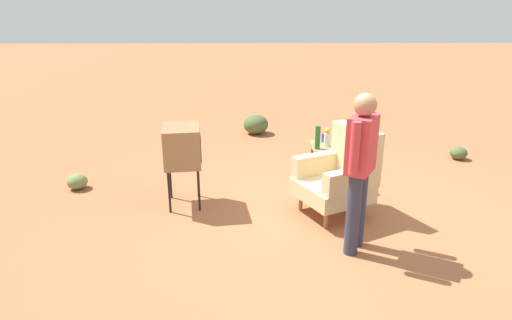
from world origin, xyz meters
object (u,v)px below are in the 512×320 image
(person_standing, at_px, (360,164))
(flower_vase, at_px, (327,136))
(side_table, at_px, (331,151))
(bottle_short_clear, at_px, (338,137))
(soda_can_blue, at_px, (324,138))
(soda_can_red, at_px, (347,145))
(armchair, at_px, (340,175))
(tv_on_stand, at_px, (182,146))
(bottle_wine_green, at_px, (318,138))

(person_standing, height_order, flower_vase, person_standing)
(side_table, height_order, bottle_short_clear, bottle_short_clear)
(side_table, distance_m, bottle_short_clear, 0.22)
(person_standing, distance_m, flower_vase, 1.76)
(soda_can_blue, distance_m, bottle_short_clear, 0.21)
(side_table, height_order, person_standing, person_standing)
(flower_vase, bearing_deg, soda_can_red, 54.56)
(side_table, xyz_separation_m, bottle_short_clear, (-0.08, 0.10, 0.18))
(armchair, xyz_separation_m, person_standing, (0.86, -0.00, 0.44))
(flower_vase, bearing_deg, bottle_short_clear, 123.87)
(tv_on_stand, xyz_separation_m, soda_can_red, (-0.44, 2.15, -0.14))
(bottle_short_clear, height_order, soda_can_red, bottle_short_clear)
(bottle_wine_green, height_order, flower_vase, bottle_wine_green)
(armchair, distance_m, soda_can_red, 0.77)
(soda_can_blue, relative_size, bottle_short_clear, 0.61)
(armchair, height_order, flower_vase, armchair)
(soda_can_blue, xyz_separation_m, bottle_wine_green, (0.33, -0.14, 0.10))
(bottle_wine_green, xyz_separation_m, flower_vase, (-0.12, 0.15, -0.01))
(side_table, height_order, flower_vase, flower_vase)
(soda_can_blue, bearing_deg, bottle_wine_green, -23.64)
(person_standing, relative_size, bottle_wine_green, 5.12)
(armchair, bearing_deg, person_standing, -0.23)
(side_table, height_order, soda_can_red, soda_can_red)
(armchair, relative_size, flower_vase, 4.00)
(tv_on_stand, relative_size, person_standing, 0.63)
(tv_on_stand, distance_m, soda_can_blue, 2.08)
(person_standing, distance_m, bottle_short_clear, 1.89)
(bottle_short_clear, relative_size, bottle_wine_green, 0.62)
(tv_on_stand, relative_size, flower_vase, 3.89)
(side_table, xyz_separation_m, person_standing, (1.79, -0.07, 0.44))
(armchair, relative_size, bottle_wine_green, 3.31)
(flower_vase, bearing_deg, person_standing, -0.03)
(armchair, xyz_separation_m, soda_can_red, (-0.72, 0.24, 0.14))
(person_standing, xyz_separation_m, soda_can_red, (-1.58, 0.24, -0.30))
(armchair, distance_m, flower_vase, 0.92)
(soda_can_red, bearing_deg, bottle_short_clear, -167.45)
(bottle_short_clear, relative_size, soda_can_red, 1.64)
(tv_on_stand, relative_size, soda_can_red, 8.44)
(flower_vase, bearing_deg, soda_can_blue, -177.59)
(person_standing, relative_size, flower_vase, 6.19)
(tv_on_stand, relative_size, bottle_wine_green, 3.22)
(soda_can_blue, relative_size, bottle_wine_green, 0.38)
(soda_can_red, relative_size, flower_vase, 0.46)
(armchair, height_order, tv_on_stand, armchair)
(tv_on_stand, distance_m, person_standing, 2.23)
(bottle_short_clear, xyz_separation_m, soda_can_red, (0.29, 0.06, -0.04))
(armchair, relative_size, soda_can_red, 8.69)
(side_table, xyz_separation_m, soda_can_blue, (-0.17, -0.08, 0.14))
(tv_on_stand, bearing_deg, bottle_wine_green, 105.55)
(armchair, relative_size, side_table, 1.83)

